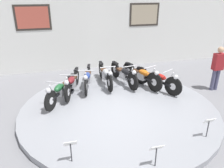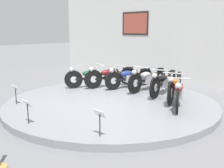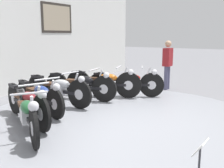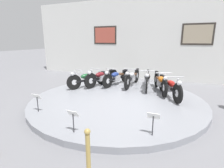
% 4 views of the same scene
% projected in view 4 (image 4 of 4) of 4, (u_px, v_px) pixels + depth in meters
% --- Properties ---
extents(ground_plane, '(60.00, 60.00, 0.00)m').
position_uv_depth(ground_plane, '(117.00, 102.00, 6.00)').
color(ground_plane, slate).
extents(display_platform, '(5.72, 5.72, 0.16)m').
position_uv_depth(display_platform, '(117.00, 100.00, 5.98)').
color(display_platform, gray).
rests_on(display_platform, ground_plane).
extents(back_wall, '(14.00, 0.22, 4.24)m').
position_uv_depth(back_wall, '(147.00, 39.00, 9.23)').
color(back_wall, silver).
rests_on(back_wall, ground_plane).
extents(motorcycle_green, '(1.03, 1.71, 0.78)m').
position_uv_depth(motorcycle_green, '(88.00, 78.00, 7.20)').
color(motorcycle_green, black).
rests_on(motorcycle_green, display_platform).
extents(motorcycle_maroon, '(0.72, 1.91, 0.79)m').
position_uv_depth(motorcycle_maroon, '(102.00, 77.00, 7.48)').
color(motorcycle_maroon, black).
rests_on(motorcycle_maroon, display_platform).
extents(motorcycle_blue, '(0.61, 1.91, 0.78)m').
position_uv_depth(motorcycle_blue, '(116.00, 77.00, 7.55)').
color(motorcycle_blue, black).
rests_on(motorcycle_blue, display_platform).
extents(motorcycle_silver, '(0.54, 2.00, 0.80)m').
position_uv_depth(motorcycle_silver, '(132.00, 77.00, 7.39)').
color(motorcycle_silver, black).
rests_on(motorcycle_silver, display_platform).
extents(motorcycle_black, '(0.56, 1.97, 0.80)m').
position_uv_depth(motorcycle_black, '(147.00, 79.00, 7.03)').
color(motorcycle_black, black).
rests_on(motorcycle_black, display_platform).
extents(motorcycle_orange, '(0.79, 1.92, 0.81)m').
position_uv_depth(motorcycle_orange, '(160.00, 82.00, 6.53)').
color(motorcycle_orange, black).
rests_on(motorcycle_orange, display_platform).
extents(motorcycle_red, '(0.97, 1.79, 0.80)m').
position_uv_depth(motorcycle_red, '(170.00, 86.00, 5.96)').
color(motorcycle_red, black).
rests_on(motorcycle_red, display_platform).
extents(info_placard_front_left, '(0.26, 0.11, 0.51)m').
position_uv_depth(info_placard_front_left, '(37.00, 99.00, 4.72)').
color(info_placard_front_left, '#333338').
rests_on(info_placard_front_left, display_platform).
extents(info_placard_front_centre, '(0.26, 0.11, 0.51)m').
position_uv_depth(info_placard_front_centre, '(73.00, 116.00, 3.64)').
color(info_placard_front_centre, '#333338').
rests_on(info_placard_front_centre, display_platform).
extents(info_placard_front_right, '(0.26, 0.11, 0.51)m').
position_uv_depth(info_placard_front_right, '(153.00, 119.00, 3.53)').
color(info_placard_front_right, '#333338').
rests_on(info_placard_front_right, display_platform).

